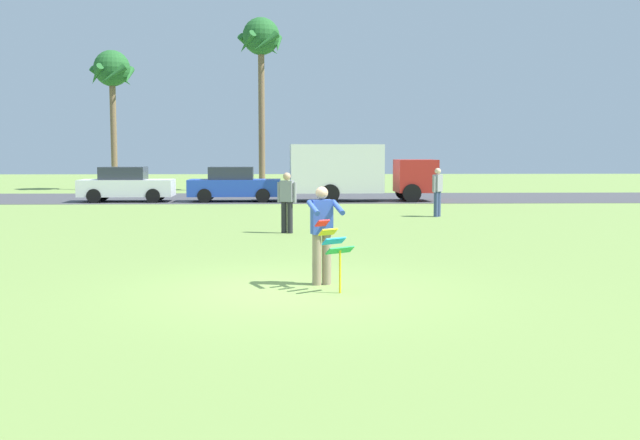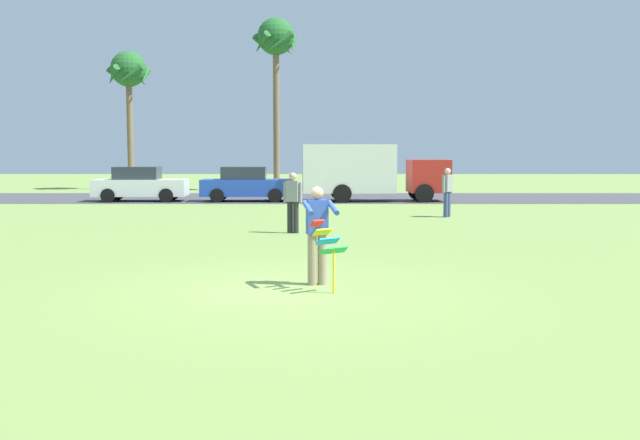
% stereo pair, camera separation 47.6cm
% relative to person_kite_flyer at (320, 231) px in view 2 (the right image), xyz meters
% --- Properties ---
extents(ground_plane, '(120.00, 120.00, 0.00)m').
position_rel_person_kite_flyer_xyz_m(ground_plane, '(-0.49, -0.52, -0.95)').
color(ground_plane, olive).
extents(road_strip, '(120.00, 8.00, 0.01)m').
position_rel_person_kite_flyer_xyz_m(road_strip, '(-0.49, 23.39, -0.95)').
color(road_strip, '#424247').
rests_on(road_strip, ground).
extents(person_kite_flyer, '(0.65, 0.73, 1.73)m').
position_rel_person_kite_flyer_xyz_m(person_kite_flyer, '(0.00, 0.00, 0.00)').
color(person_kite_flyer, gray).
rests_on(person_kite_flyer, ground).
extents(kite_held, '(0.66, 0.73, 1.19)m').
position_rel_person_kite_flyer_xyz_m(kite_held, '(0.18, -0.62, -0.14)').
color(kite_held, red).
rests_on(kite_held, ground).
extents(parked_car_white, '(4.25, 1.93, 1.60)m').
position_rel_person_kite_flyer_xyz_m(parked_car_white, '(-8.25, 20.99, -0.18)').
color(parked_car_white, white).
rests_on(parked_car_white, ground).
extents(parked_car_blue, '(4.24, 1.91, 1.60)m').
position_rel_person_kite_flyer_xyz_m(parked_car_blue, '(-3.34, 20.99, -0.18)').
color(parked_car_blue, '#2347B7').
rests_on(parked_car_blue, ground).
extents(parked_truck_red_cab, '(6.77, 2.30, 2.62)m').
position_rel_person_kite_flyer_xyz_m(parked_truck_red_cab, '(2.18, 20.99, 0.46)').
color(parked_truck_red_cab, '#B2231E').
rests_on(parked_truck_red_cab, ground).
extents(palm_tree_left_near, '(2.58, 2.71, 8.18)m').
position_rel_person_kite_flyer_xyz_m(palm_tree_left_near, '(-11.26, 31.12, 5.84)').
color(palm_tree_left_near, brown).
rests_on(palm_tree_left_near, ground).
extents(palm_tree_right_near, '(2.58, 2.71, 9.83)m').
position_rel_person_kite_flyer_xyz_m(palm_tree_right_near, '(-2.46, 29.59, 7.35)').
color(palm_tree_right_near, brown).
rests_on(palm_tree_right_near, ground).
extents(person_walker_near, '(0.54, 0.33, 1.73)m').
position_rel_person_kite_flyer_xyz_m(person_walker_near, '(-0.73, 8.08, -0.02)').
color(person_walker_near, '#26262B').
rests_on(person_walker_near, ground).
extents(person_walker_far, '(0.40, 0.46, 1.73)m').
position_rel_person_kite_flyer_xyz_m(person_walker_far, '(4.54, 13.08, -0.02)').
color(person_walker_far, '#384772').
rests_on(person_walker_far, ground).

